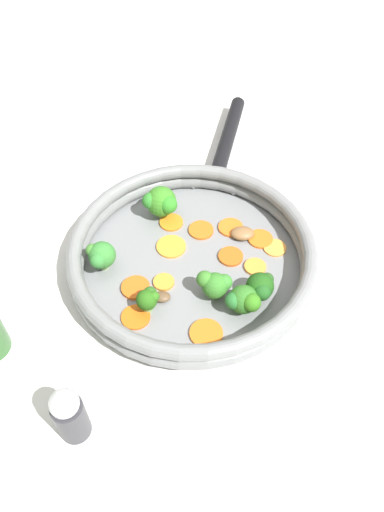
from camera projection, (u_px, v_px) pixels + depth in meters
The scene contains 28 objects.
ground_plane at pixel (192, 267), 0.74m from camera, with size 4.00×4.00×0.00m, color silver.
skillet at pixel (192, 265), 0.73m from camera, with size 0.33×0.33×0.01m, color gray.
skillet_rim_wall at pixel (192, 253), 0.71m from camera, with size 0.35×0.35×0.04m.
skillet_handle at pixel (227, 139), 0.89m from camera, with size 0.03×0.03×0.23m, color black.
skillet_rivet_left at pixel (234, 192), 0.82m from camera, with size 0.01×0.01×0.01m, color gray.
skillet_rivet_right at pixel (193, 186), 0.83m from camera, with size 0.01×0.01×0.01m, color gray.
carrot_slice_0 at pixel (255, 267), 0.72m from camera, with size 0.03×0.03×0.00m, color orange.
carrot_slice_1 at pixel (231, 256), 0.73m from camera, with size 0.04×0.04×0.00m, color #D65C1A.
carrot_slice_2 at pixel (249, 297), 0.69m from camera, with size 0.03×0.03×0.00m, color orange.
carrot_slice_3 at pixel (201, 230), 0.77m from camera, with size 0.04×0.04×0.00m, color orange.
carrot_slice_4 at pixel (206, 333), 0.65m from camera, with size 0.04×0.04×0.00m, color orange.
carrot_slice_5 at pixel (275, 248), 0.74m from camera, with size 0.03×0.03×0.00m, color #F99D3F.
carrot_slice_6 at pixel (171, 247), 0.74m from camera, with size 0.04×0.04×0.00m, color orange.
carrot_slice_7 at pixel (171, 222), 0.78m from camera, with size 0.04×0.04×0.00m, color orange.
carrot_slice_8 at pixel (136, 317), 0.66m from camera, with size 0.04×0.04×0.00m, color orange.
carrot_slice_9 at pixel (136, 288), 0.69m from camera, with size 0.04×0.04×0.01m, color orange.
carrot_slice_10 at pixel (164, 282), 0.70m from camera, with size 0.03×0.03×0.00m, color orange.
carrot_slice_11 at pixel (260, 239), 0.75m from camera, with size 0.04×0.04×0.00m, color orange.
carrot_slice_12 at pixel (231, 227), 0.77m from camera, with size 0.04×0.04×0.00m, color orange.
broccoli_floret_0 at pixel (148, 299), 0.66m from camera, with size 0.03×0.03×0.04m.
broccoli_floret_1 at pixel (243, 300), 0.65m from camera, with size 0.05×0.04×0.04m.
broccoli_floret_2 at pixel (101, 256), 0.70m from camera, with size 0.04×0.04×0.05m.
broccoli_floret_3 at pixel (161, 202), 0.76m from camera, with size 0.05×0.05×0.05m.
broccoli_floret_4 at pixel (261, 288), 0.67m from camera, with size 0.04×0.04×0.04m.
broccoli_floret_5 at pixel (214, 284), 0.67m from camera, with size 0.04×0.04×0.04m.
mushroom_piece_0 at pixel (242, 233), 0.75m from camera, with size 0.04×0.03×0.01m, color olive.
mushroom_piece_1 at pixel (162, 297), 0.68m from camera, with size 0.02×0.02×0.01m, color brown.
salt_shaker at pixel (69, 415), 0.55m from camera, with size 0.04×0.04×0.09m.
Camera 1 is at (0.14, 0.44, 0.58)m, focal length 35.00 mm.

